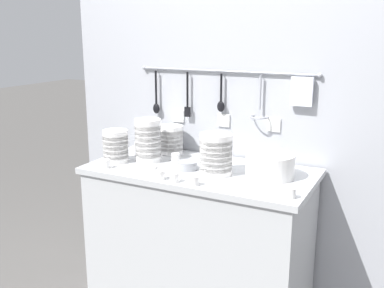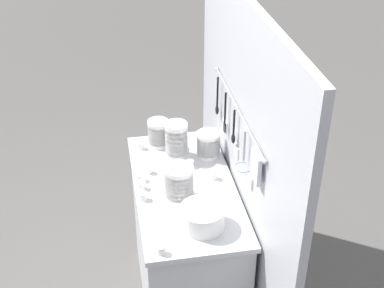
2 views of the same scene
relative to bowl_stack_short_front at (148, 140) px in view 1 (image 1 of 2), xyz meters
The scene contains 17 objects.
counter 0.66m from the bowl_stack_short_front, ahead, with size 1.14×0.57×0.95m.
back_wall 0.45m from the bowl_stack_short_front, 45.85° to the left, with size 1.94×0.11×2.00m.
bowl_stack_short_front is the anchor object (origin of this frame).
bowl_stack_nested_right 0.17m from the bowl_stack_short_front, 147.92° to the right, with size 0.13×0.13×0.17m.
bowl_stack_tall_left 0.20m from the bowl_stack_short_front, 81.97° to the left, with size 0.14×0.14×0.16m.
bowl_stack_wide_centre 0.42m from the bowl_stack_short_front, ahead, with size 0.16×0.16×0.20m.
plate_stack 0.66m from the bowl_stack_short_front, ahead, with size 0.23×0.23×0.11m.
steel_mixing_bowl 0.28m from the bowl_stack_short_front, ahead, with size 0.10×0.10×0.04m.
cup_front_right 0.85m from the bowl_stack_short_front, 13.50° to the right, with size 0.04×0.04×0.04m.
cup_centre 0.34m from the bowl_stack_short_front, 47.79° to the right, with size 0.04×0.04×0.04m.
cup_beside_plates 0.34m from the bowl_stack_short_front, 33.12° to the left, with size 0.04×0.04×0.04m.
cup_front_left 0.26m from the bowl_stack_short_front, 51.10° to the right, with size 0.04×0.04×0.04m.
cup_edge_far 0.27m from the bowl_stack_short_front, 135.62° to the left, with size 0.04×0.04×0.04m.
cup_by_caddy 0.47m from the bowl_stack_short_front, 31.14° to the right, with size 0.04×0.04×0.04m.
cup_edge_near 0.17m from the bowl_stack_short_front, 26.38° to the left, with size 0.04×0.04×0.04m.
cup_back_right 0.26m from the bowl_stack_short_front, 120.15° to the right, with size 0.04×0.04×0.04m.
cup_mid_row 0.39m from the bowl_stack_short_front, 39.18° to the right, with size 0.04×0.04×0.04m.
Camera 1 is at (0.95, -1.95, 1.62)m, focal length 42.00 mm.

